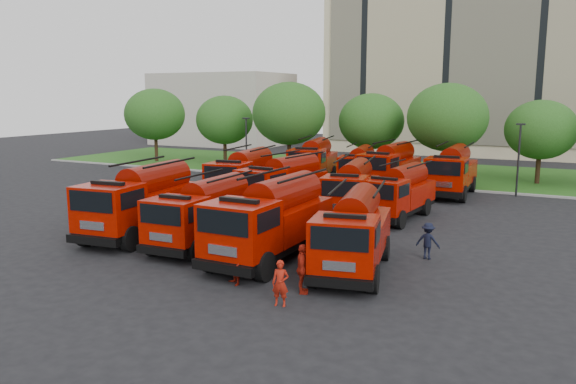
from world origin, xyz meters
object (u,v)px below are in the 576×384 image
fire_truck_2 (271,219)px  fire_truck_9 (360,167)px  fire_truck_3 (354,232)px  fire_truck_1 (204,213)px  fire_truck_4 (244,175)px  fire_truck_5 (283,183)px  firefighter_0 (280,306)px  fire_truck_7 (399,193)px  fire_truck_6 (352,189)px  fire_truck_0 (142,201)px  firefighter_3 (427,259)px  fire_truck_10 (390,166)px  firefighter_4 (201,211)px  firefighter_5 (392,227)px  fire_truck_11 (452,171)px  firefighter_1 (234,285)px  firefighter_2 (302,293)px  fire_truck_8 (314,161)px

fire_truck_2 → fire_truck_9: size_ratio=1.11×
fire_truck_2 → fire_truck_3: size_ratio=1.06×
fire_truck_1 → fire_truck_4: 11.49m
fire_truck_4 → fire_truck_5: fire_truck_4 is taller
firefighter_0 → fire_truck_7: bearing=77.9°
fire_truck_4 → fire_truck_9: size_ratio=1.11×
fire_truck_6 → firefighter_0: size_ratio=4.57×
fire_truck_0 → firefighter_0: bearing=-33.3°
firefighter_3 → fire_truck_4: bearing=-27.8°
fire_truck_7 → fire_truck_10: fire_truck_10 is taller
firefighter_0 → fire_truck_4: bearing=111.7°
firefighter_4 → firefighter_5: (11.73, 1.15, 0.00)m
fire_truck_4 → firefighter_3: size_ratio=4.80×
fire_truck_11 → firefighter_1: (-3.54, -23.31, -1.73)m
fire_truck_3 → fire_truck_4: (-11.87, 11.14, 0.11)m
fire_truck_3 → fire_truck_10: bearing=91.0°
fire_truck_3 → fire_truck_4: fire_truck_4 is taller
firefighter_4 → firefighter_5: size_ratio=0.97×
fire_truck_3 → fire_truck_9: 21.59m
fire_truck_4 → firefighter_1: (8.51, -14.87, -1.70)m
fire_truck_9 → fire_truck_5: bearing=-106.2°
fire_truck_6 → firefighter_1: 13.60m
firefighter_4 → fire_truck_3: bearing=-176.6°
firefighter_2 → fire_truck_1: bearing=37.6°
fire_truck_8 → firefighter_3: size_ratio=5.00×
fire_truck_4 → firefighter_5: size_ratio=5.05×
fire_truck_0 → fire_truck_8: 19.66m
fire_truck_1 → fire_truck_2: (3.90, -0.56, 0.18)m
fire_truck_11 → fire_truck_4: bearing=-146.5°
firefighter_3 → fire_truck_7: bearing=-63.2°
fire_truck_5 → fire_truck_1: bearing=-79.8°
firefighter_3 → firefighter_5: (-3.06, 5.12, 0.00)m
fire_truck_7 → fire_truck_5: bearing=-170.0°
fire_truck_7 → firefighter_0: (0.22, -15.15, -1.52)m
fire_truck_3 → fire_truck_1: bearing=164.8°
firefighter_5 → fire_truck_4: bearing=-27.2°
firefighter_3 → firefighter_5: 5.97m
firefighter_5 → fire_truck_9: bearing=-74.8°
fire_truck_1 → fire_truck_5: fire_truck_5 is taller
fire_truck_6 → fire_truck_8: (-7.19, 10.55, 0.17)m
fire_truck_3 → fire_truck_8: fire_truck_8 is taller
firefighter_4 → fire_truck_10: bearing=-88.6°
fire_truck_11 → fire_truck_7: bearing=-99.1°
fire_truck_3 → firefighter_4: bearing=139.3°
fire_truck_5 → firefighter_3: size_ratio=4.62×
firefighter_0 → fire_truck_3: bearing=67.3°
fire_truck_9 → fire_truck_2: bearing=-90.6°
fire_truck_2 → firefighter_0: (2.90, -4.73, -1.75)m
fire_truck_9 → firefighter_0: fire_truck_9 is taller
fire_truck_3 → firefighter_3: size_ratio=4.53×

